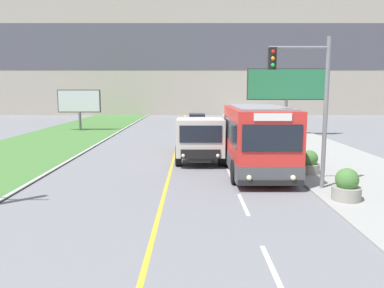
% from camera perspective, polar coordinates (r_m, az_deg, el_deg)
% --- Properties ---
extents(apartment_block_background, '(80.00, 8.04, 19.14)m').
position_cam_1_polar(apartment_block_background, '(60.57, -1.27, 13.73)').
color(apartment_block_background, '#A89E8E').
rests_on(apartment_block_background, ground_plane).
extents(city_bus, '(2.67, 6.05, 3.09)m').
position_cam_1_polar(city_bus, '(16.92, 9.73, 0.52)').
color(city_bus, red).
rests_on(city_bus, ground_plane).
extents(dump_truck, '(2.48, 6.85, 2.36)m').
position_cam_1_polar(dump_truck, '(19.96, 0.90, 0.78)').
color(dump_truck, black).
rests_on(dump_truck, ground_plane).
extents(car_distant, '(1.80, 4.30, 1.45)m').
position_cam_1_polar(car_distant, '(37.47, 0.50, 3.49)').
color(car_distant, silver).
rests_on(car_distant, ground_plane).
extents(traffic_light_mast, '(2.28, 0.32, 5.74)m').
position_cam_1_polar(traffic_light_mast, '(14.66, 17.12, 7.33)').
color(traffic_light_mast, slate).
rests_on(traffic_light_mast, ground_plane).
extents(billboard_large, '(6.54, 0.24, 5.54)m').
position_cam_1_polar(billboard_large, '(31.94, 13.98, 8.61)').
color(billboard_large, '#59595B').
rests_on(billboard_large, ground_plane).
extents(billboard_small, '(3.96, 0.24, 3.82)m').
position_cam_1_polar(billboard_small, '(36.48, -17.08, 6.12)').
color(billboard_small, '#59595B').
rests_on(billboard_small, ground_plane).
extents(planter_round_near, '(0.97, 0.97, 1.10)m').
position_cam_1_polar(planter_round_near, '(13.83, 22.23, -5.94)').
color(planter_round_near, gray).
rests_on(planter_round_near, sidewalk_right).
extents(planter_round_second, '(0.92, 0.92, 1.04)m').
position_cam_1_polar(planter_round_second, '(17.64, 17.18, -2.79)').
color(planter_round_second, gray).
rests_on(planter_round_second, sidewalk_right).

